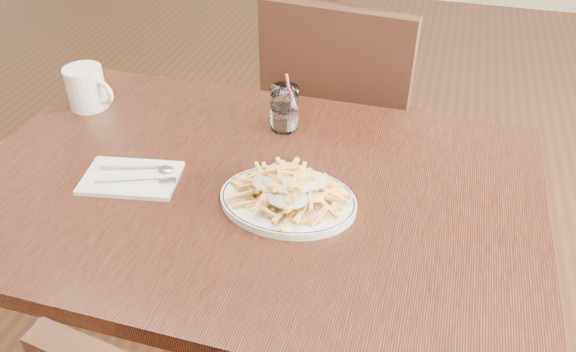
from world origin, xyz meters
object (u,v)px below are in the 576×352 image
(loaded_fries, at_px, (288,184))
(fries_plate, at_px, (288,200))
(table, at_px, (249,212))
(chair_far, at_px, (341,123))
(water_glass, at_px, (285,111))
(coffee_mug, at_px, (87,88))

(loaded_fries, bearing_deg, fries_plate, 180.00)
(table, bearing_deg, chair_far, 83.22)
(water_glass, distance_m, coffee_mug, 0.51)
(fries_plate, height_order, water_glass, water_glass)
(table, distance_m, loaded_fries, 0.17)
(chair_far, xyz_separation_m, fries_plate, (0.02, -0.69, 0.22))
(loaded_fries, bearing_deg, coffee_mug, 158.11)
(water_glass, bearing_deg, table, -92.88)
(water_glass, bearing_deg, loaded_fries, -72.27)
(water_glass, height_order, coffee_mug, water_glass)
(coffee_mug, bearing_deg, table, -21.72)
(table, relative_size, fries_plate, 4.29)
(chair_far, height_order, fries_plate, chair_far)
(table, height_order, water_glass, water_glass)
(table, bearing_deg, coffee_mug, 158.28)
(chair_far, height_order, water_glass, chair_far)
(table, height_order, loaded_fries, loaded_fries)
(loaded_fries, height_order, coffee_mug, coffee_mug)
(chair_far, relative_size, fries_plate, 3.38)
(table, height_order, fries_plate, fries_plate)
(fries_plate, bearing_deg, water_glass, 107.73)
(chair_far, height_order, coffee_mug, chair_far)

